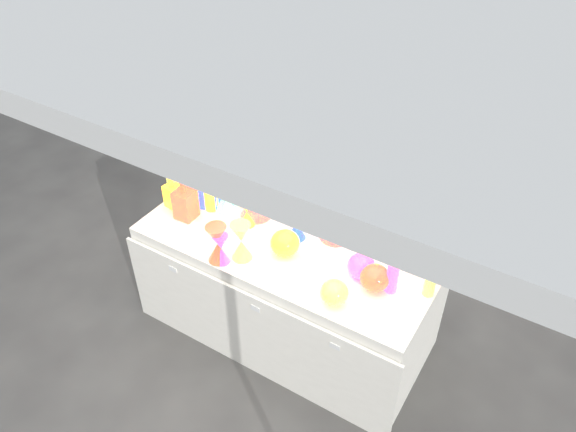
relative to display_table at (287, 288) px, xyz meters
The scene contains 33 objects.
ground 0.37m from the display_table, 90.00° to the left, with size 80.00×80.00×0.00m, color #5A5854.
display_table is the anchor object (origin of this frame).
cardboard_box_closed 1.80m from the display_table, 110.96° to the left, with size 0.54×0.39×0.39m, color #916241.
cardboard_box_flat 2.52m from the display_table, 78.40° to the left, with size 0.66×0.47×0.06m, color #916241.
bottle_0 0.75m from the display_table, 150.87° to the left, with size 0.09×0.09×0.36m, color red, non-canonical shape.
bottle_1 0.82m from the display_table, 145.17° to the left, with size 0.07×0.07×0.31m, color #17804B, non-canonical shape.
bottle_2 0.87m from the display_table, 160.54° to the left, with size 0.08×0.08×0.39m, color orange, non-canonical shape.
bottle_3 0.71m from the display_table, 146.54° to the left, with size 0.08×0.08×0.33m, color blue, non-canonical shape.
bottle_4 1.00m from the display_table, behind, with size 0.07×0.07×0.31m, color #115C6F, non-canonical shape.
bottle_5 0.76m from the display_table, 161.91° to the left, with size 0.08×0.08×0.36m, color #B4245C, non-canonical shape.
bottle_6 0.81m from the display_table, behind, with size 0.09×0.09×0.34m, color red, non-canonical shape.
bottle_7 0.85m from the display_table, 162.02° to the left, with size 0.09×0.09×0.36m, color #17804B, non-canonical shape.
decanter_0 0.95m from the display_table, behind, with size 0.09×0.09×0.24m, color red, non-canonical shape.
decanter_1 0.86m from the display_table, behind, with size 0.12×0.12×0.28m, color orange, non-canonical shape.
decanter_2 0.80m from the display_table, behind, with size 0.11×0.11×0.27m, color #17804B, non-canonical shape.
hourglass_0 0.65m from the display_table, 128.54° to the right, with size 0.12×0.12×0.24m, color orange, non-canonical shape.
hourglass_1 0.62m from the display_table, 125.65° to the right, with size 0.09×0.09×0.19m, color blue, non-canonical shape.
hourglass_2 0.57m from the display_table, 123.23° to the right, with size 0.12×0.12×0.24m, color #115C6F, non-canonical shape.
hourglass_3 0.71m from the display_table, behind, with size 0.12×0.12×0.24m, color #B4245C, non-canonical shape.
hourglass_4 0.56m from the display_table, behind, with size 0.10×0.10×0.19m, color red, non-canonical shape.
hourglass_5 0.49m from the display_table, 75.58° to the left, with size 0.11×0.11×0.22m, color #17804B, non-canonical shape.
globe_0 0.45m from the display_table, 66.56° to the right, with size 0.17×0.17×0.14m, color red, non-canonical shape.
globe_1 0.68m from the display_table, 30.39° to the right, with size 0.15×0.15×0.12m, color #115C6F, non-canonical shape.
globe_2 0.74m from the display_table, ahead, with size 0.16×0.16×0.13m, color orange, non-canonical shape.
globe_3 0.66m from the display_table, ahead, with size 0.16×0.16×0.13m, color blue, non-canonical shape.
lampshade_0 0.60m from the display_table, 157.25° to the left, with size 0.20×0.20×0.24m, color gold, non-canonical shape.
lampshade_1 0.58m from the display_table, 43.42° to the left, with size 0.20×0.20×0.24m, color gold, non-canonical shape.
lampshade_2 0.71m from the display_table, 36.20° to the left, with size 0.23×0.23×0.27m, color blue, non-canonical shape.
lampshade_3 0.76m from the display_table, 31.37° to the left, with size 0.24×0.24×0.28m, color #115C6F, non-canonical shape.
bottle_8 0.82m from the display_table, 31.63° to the left, with size 0.06×0.06×0.26m, color #17804B, non-canonical shape.
bottle_9 1.03m from the display_table, 13.51° to the left, with size 0.07×0.07×0.31m, color orange, non-canonical shape.
bottle_10 0.86m from the display_table, ahead, with size 0.07×0.07×0.30m, color blue, non-canonical shape.
bottle_11 1.00m from the display_table, ahead, with size 0.06×0.06×0.28m, color #115C6F, non-canonical shape.
Camera 1 is at (1.32, -2.14, 2.95)m, focal length 35.00 mm.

